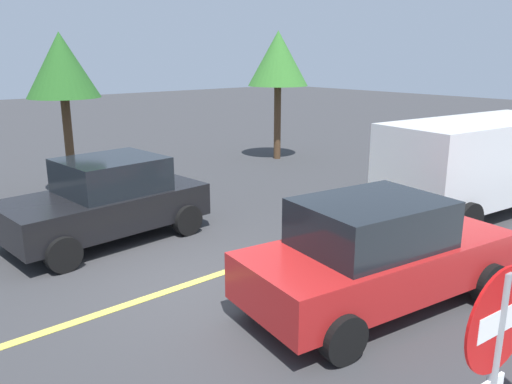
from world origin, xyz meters
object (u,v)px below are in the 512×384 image
at_px(stop_sign, 493,368).
at_px(car_black_near_curb, 107,200).
at_px(tree_right_verge, 278,60).
at_px(car_red_approaching, 377,253).
at_px(white_van, 479,160).
at_px(tree_centre_verge, 62,67).

relative_size(stop_sign, car_black_near_curb, 0.58).
relative_size(stop_sign, tree_right_verge, 0.53).
bearing_deg(car_red_approaching, stop_sign, -132.84).
bearing_deg(stop_sign, tree_right_verge, 52.76).
height_order(white_van, car_black_near_curb, white_van).
height_order(white_van, tree_centre_verge, tree_centre_verge).
bearing_deg(tree_centre_verge, white_van, -48.54).
distance_m(white_van, tree_right_verge, 8.18).
xyz_separation_m(white_van, car_black_near_curb, (-7.45, 3.93, -0.44)).
xyz_separation_m(white_van, tree_centre_verge, (-6.74, 7.63, 2.08)).
bearing_deg(white_van, stop_sign, -153.01).
relative_size(stop_sign, white_van, 0.43).
height_order(car_red_approaching, tree_right_verge, tree_right_verge).
height_order(white_van, tree_right_verge, tree_right_verge).
bearing_deg(white_van, car_black_near_curb, 152.18).
bearing_deg(car_black_near_curb, tree_centre_verge, 79.26).
xyz_separation_m(car_black_near_curb, car_red_approaching, (1.77, -5.29, 0.00)).
relative_size(stop_sign, tree_centre_verge, 0.56).
relative_size(car_black_near_curb, car_red_approaching, 0.91).
bearing_deg(tree_right_verge, tree_centre_verge, -178.48).
height_order(stop_sign, car_red_approaching, stop_sign).
height_order(stop_sign, white_van, stop_sign).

